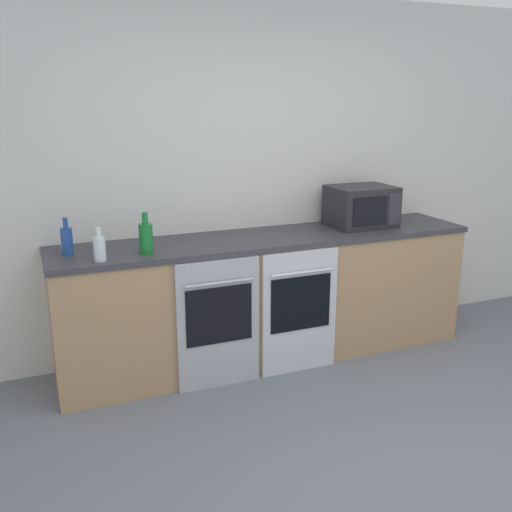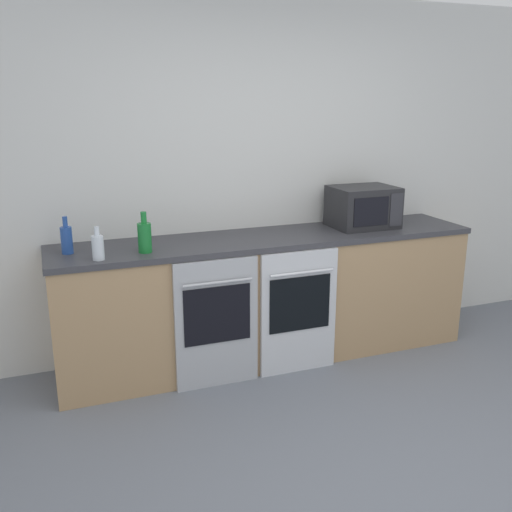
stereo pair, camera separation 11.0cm
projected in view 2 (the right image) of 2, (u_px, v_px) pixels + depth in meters
The scene contains 9 objects.
ground_plane at pixel (406, 506), 2.72m from camera, with size 16.00×16.00×0.00m, color slate.
wall_back at pixel (253, 178), 4.27m from camera, with size 10.00×0.06×2.60m.
counter_back at pixel (268, 297), 4.20m from camera, with size 3.06×0.62×0.93m.
oven_left at pixel (217, 323), 3.75m from camera, with size 0.57×0.06×0.88m.
oven_right at pixel (299, 312), 3.96m from camera, with size 0.57×0.06×0.88m.
microwave at pixel (363, 207), 4.33m from camera, with size 0.48×0.38×0.31m.
bottle_clear at pixel (98, 247), 3.46m from camera, with size 0.07×0.07×0.21m.
bottle_blue at pixel (67, 239), 3.60m from camera, with size 0.07×0.07×0.24m.
bottle_green at pixel (145, 237), 3.62m from camera, with size 0.09×0.09×0.26m.
Camera 2 is at (-1.49, -1.90, 1.88)m, focal length 40.00 mm.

